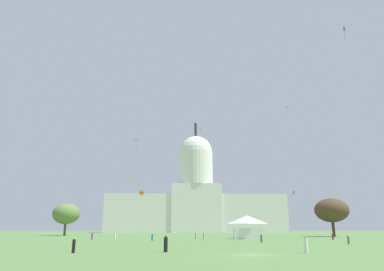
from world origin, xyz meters
name	(u,v)px	position (x,y,z in m)	size (l,w,h in m)	color
ground_plane	(250,255)	(0.00, 0.00, 0.00)	(800.00, 800.00, 0.00)	#567F42
capitol_building	(196,200)	(5.21, 198.75, 20.87)	(116.13, 22.70, 73.43)	silver
event_tent	(247,227)	(10.26, 53.34, 2.82)	(7.52, 5.17, 5.62)	white
tree_east_far	(332,210)	(42.63, 78.00, 8.14)	(12.89, 12.27, 11.95)	#4C3823
tree_west_mid	(66,214)	(-47.62, 97.71, 7.64)	(13.54, 13.54, 11.36)	brown
person_purple_front_left	(92,236)	(-26.59, 49.36, 0.74)	(0.49, 0.49, 1.63)	#703D93
person_white_front_right	(115,236)	(-22.26, 54.66, 0.78)	(0.62, 0.62, 1.73)	silver
person_teal_front_center	(152,237)	(-12.33, 42.26, 0.74)	(0.47, 0.47, 1.59)	#1E757A
person_black_mid_center	(166,244)	(-8.33, 4.59, 0.82)	(0.46, 0.46, 1.80)	black
person_olive_aisle_center	(348,240)	(20.90, 23.16, 0.69)	(0.49, 0.49, 1.49)	olive
person_maroon_lawn_far_left	(333,236)	(28.45, 46.41, 0.73)	(0.47, 0.47, 1.61)	maroon
person_tan_mid_left	(204,237)	(-1.17, 45.49, 0.73)	(0.46, 0.46, 1.57)	tan
person_white_near_tree_west	(306,245)	(6.25, 2.04, 0.78)	(0.41, 0.41, 1.70)	silver
person_black_edge_west	(74,246)	(-17.95, 3.56, 0.73)	(0.47, 0.47, 1.57)	black
person_tan_deep_crowd	(196,236)	(-2.51, 53.66, 0.79)	(0.45, 0.45, 1.72)	tan
person_denim_back_left	(261,239)	(8.59, 31.89, 0.66)	(0.41, 0.41, 1.46)	#3D5684
kite_lime_high	(201,129)	(5.86, 155.15, 57.13)	(1.41, 1.40, 1.24)	#8CD133
kite_blue_high	(344,30)	(33.35, 39.40, 49.45)	(0.29, 0.81, 3.66)	blue
kite_orange_low	(142,193)	(-14.76, 41.06, 9.89)	(1.02, 1.02, 2.42)	orange
kite_gold_high	(288,109)	(24.04, 57.45, 35.16)	(1.22, 1.40, 0.28)	gold
kite_turquoise_mid	(137,141)	(-17.29, 50.00, 23.46)	(1.39, 1.28, 3.20)	teal
kite_magenta_low	(126,204)	(-37.19, 173.87, 16.47)	(0.79, 0.80, 1.34)	#D1339E
kite_pink_low	(294,193)	(37.85, 98.97, 15.82)	(1.51, 1.50, 1.21)	pink
kite_black_high	(250,142)	(31.50, 145.54, 47.22)	(1.01, 1.52, 2.20)	black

